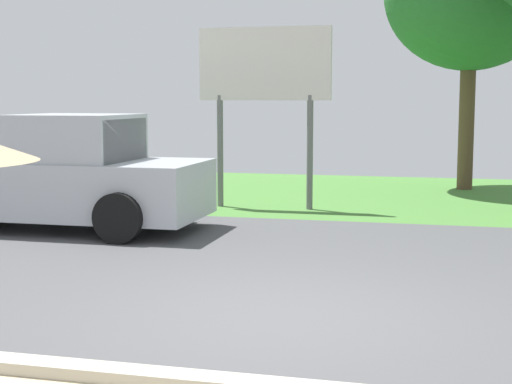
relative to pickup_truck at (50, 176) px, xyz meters
The scene contains 3 objects.
ground_plane 5.03m from the pickup_truck, 14.44° to the right, with size 40.00×22.00×0.20m.
pickup_truck is the anchor object (origin of this frame).
roadside_billboard 4.58m from the pickup_truck, 47.12° to the left, with size 2.60×0.12×3.50m.
Camera 1 is at (1.54, -7.18, 2.13)m, focal length 53.62 mm.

